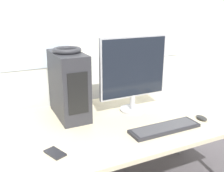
# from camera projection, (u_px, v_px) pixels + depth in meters

# --- Properties ---
(wall_back) EXTENTS (8.00, 0.07, 2.70)m
(wall_back) POSITION_uv_depth(u_px,v_px,m) (85.00, 20.00, 2.12)
(wall_back) COLOR silver
(wall_back) RESTS_ON ground_plane
(desk) EXTENTS (1.98, 0.93, 0.71)m
(desk) POSITION_uv_depth(u_px,v_px,m) (118.00, 126.00, 1.82)
(desk) COLOR beige
(desk) RESTS_ON ground_plane
(pc_tower) EXTENTS (0.19, 0.41, 0.46)m
(pc_tower) POSITION_uv_depth(u_px,v_px,m) (69.00, 85.00, 1.82)
(pc_tower) COLOR #2D2D33
(pc_tower) RESTS_ON desk
(headphones) EXTENTS (0.19, 0.19, 0.03)m
(headphones) POSITION_uv_depth(u_px,v_px,m) (67.00, 50.00, 1.75)
(headphones) COLOR #333338
(headphones) RESTS_ON pc_tower
(monitor_main) EXTENTS (0.52, 0.19, 0.56)m
(monitor_main) POSITION_uv_depth(u_px,v_px,m) (133.00, 71.00, 1.88)
(monitor_main) COLOR #B7B7BC
(monitor_main) RESTS_ON desk
(keyboard) EXTENTS (0.47, 0.14, 0.02)m
(keyboard) POSITION_uv_depth(u_px,v_px,m) (165.00, 128.00, 1.67)
(keyboard) COLOR #28282D
(keyboard) RESTS_ON desk
(mouse) EXTENTS (0.05, 0.09, 0.03)m
(mouse) POSITION_uv_depth(u_px,v_px,m) (201.00, 118.00, 1.81)
(mouse) COLOR #2D2D2D
(mouse) RESTS_ON desk
(cell_phone) EXTENTS (0.11, 0.14, 0.01)m
(cell_phone) POSITION_uv_depth(u_px,v_px,m) (55.00, 153.00, 1.40)
(cell_phone) COLOR #232328
(cell_phone) RESTS_ON desk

